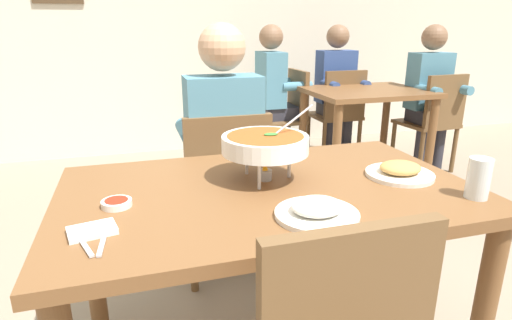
# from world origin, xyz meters

# --- Properties ---
(cafe_rear_partition) EXTENTS (10.00, 0.10, 3.00)m
(cafe_rear_partition) POSITION_xyz_m (0.00, 3.27, 1.50)
(cafe_rear_partition) COLOR beige
(cafe_rear_partition) RESTS_ON ground_plane
(dining_table_main) EXTENTS (1.37, 0.84, 0.77)m
(dining_table_main) POSITION_xyz_m (0.00, 0.00, 0.66)
(dining_table_main) COLOR brown
(dining_table_main) RESTS_ON ground_plane
(chair_diner_main) EXTENTS (0.44, 0.44, 0.90)m
(chair_diner_main) POSITION_xyz_m (-0.00, 0.70, 0.51)
(chair_diner_main) COLOR brown
(chair_diner_main) RESTS_ON ground_plane
(diner_main) EXTENTS (0.40, 0.45, 1.31)m
(diner_main) POSITION_xyz_m (0.00, 0.74, 0.75)
(diner_main) COLOR #2D2D38
(diner_main) RESTS_ON ground_plane
(curry_bowl) EXTENTS (0.33, 0.30, 0.26)m
(curry_bowl) POSITION_xyz_m (0.01, 0.07, 0.90)
(curry_bowl) COLOR silver
(curry_bowl) RESTS_ON dining_table_main
(rice_plate) EXTENTS (0.24, 0.24, 0.06)m
(rice_plate) POSITION_xyz_m (0.06, -0.26, 0.79)
(rice_plate) COLOR white
(rice_plate) RESTS_ON dining_table_main
(appetizer_plate) EXTENTS (0.24, 0.24, 0.06)m
(appetizer_plate) POSITION_xyz_m (0.49, -0.03, 0.79)
(appetizer_plate) COLOR white
(appetizer_plate) RESTS_ON dining_table_main
(sauce_dish) EXTENTS (0.09, 0.09, 0.02)m
(sauce_dish) POSITION_xyz_m (-0.49, -0.02, 0.79)
(sauce_dish) COLOR white
(sauce_dish) RESTS_ON dining_table_main
(napkin_folded) EXTENTS (0.13, 0.10, 0.02)m
(napkin_folded) POSITION_xyz_m (-0.55, -0.18, 0.78)
(napkin_folded) COLOR white
(napkin_folded) RESTS_ON dining_table_main
(fork_utensil) EXTENTS (0.07, 0.16, 0.01)m
(fork_utensil) POSITION_xyz_m (-0.57, -0.23, 0.78)
(fork_utensil) COLOR silver
(fork_utensil) RESTS_ON dining_table_main
(spoon_utensil) EXTENTS (0.03, 0.17, 0.01)m
(spoon_utensil) POSITION_xyz_m (-0.52, -0.23, 0.78)
(spoon_utensil) COLOR silver
(spoon_utensil) RESTS_ON dining_table_main
(drink_glass) EXTENTS (0.07, 0.07, 0.13)m
(drink_glass) POSITION_xyz_m (0.60, -0.27, 0.83)
(drink_glass) COLOR silver
(drink_glass) RESTS_ON dining_table_main
(dining_table_far) EXTENTS (1.00, 0.80, 0.77)m
(dining_table_far) POSITION_xyz_m (1.53, 1.93, 0.63)
(dining_table_far) COLOR brown
(dining_table_far) RESTS_ON ground_plane
(chair_bg_left) EXTENTS (0.45, 0.45, 0.90)m
(chair_bg_left) POSITION_xyz_m (1.01, 2.47, 0.51)
(chair_bg_left) COLOR brown
(chair_bg_left) RESTS_ON ground_plane
(chair_bg_middle) EXTENTS (0.47, 0.47, 0.90)m
(chair_bg_middle) POSITION_xyz_m (2.17, 1.83, 0.51)
(chair_bg_middle) COLOR brown
(chair_bg_middle) RESTS_ON ground_plane
(chair_bg_right) EXTENTS (0.44, 0.44, 0.90)m
(chair_bg_right) POSITION_xyz_m (1.52, 2.39, 0.51)
(chair_bg_right) COLOR brown
(chair_bg_right) RESTS_ON ground_plane
(patron_bg_left) EXTENTS (0.45, 0.40, 1.31)m
(patron_bg_left) POSITION_xyz_m (0.88, 2.49, 0.75)
(patron_bg_left) COLOR #2D2D38
(patron_bg_left) RESTS_ON ground_plane
(patron_bg_middle) EXTENTS (0.40, 0.45, 1.31)m
(patron_bg_middle) POSITION_xyz_m (2.18, 1.92, 0.75)
(patron_bg_middle) COLOR #2D2D38
(patron_bg_middle) RESTS_ON ground_plane
(patron_bg_right) EXTENTS (0.40, 0.45, 1.31)m
(patron_bg_right) POSITION_xyz_m (1.53, 2.49, 0.75)
(patron_bg_right) COLOR #2D2D38
(patron_bg_right) RESTS_ON ground_plane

